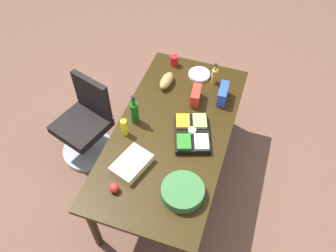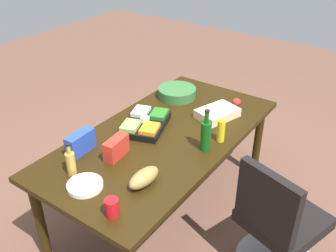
# 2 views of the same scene
# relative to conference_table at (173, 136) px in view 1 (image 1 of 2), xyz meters

# --- Properties ---
(ground_plane) EXTENTS (10.00, 10.00, 0.00)m
(ground_plane) POSITION_rel_conference_table_xyz_m (0.00, 0.00, -0.68)
(ground_plane) COLOR brown
(conference_table) EXTENTS (1.98, 1.00, 0.76)m
(conference_table) POSITION_rel_conference_table_xyz_m (0.00, 0.00, 0.00)
(conference_table) COLOR black
(conference_table) RESTS_ON ground
(office_chair) EXTENTS (0.60, 0.60, 0.93)m
(office_chair) POSITION_rel_conference_table_xyz_m (-0.05, -0.96, -0.32)
(office_chair) COLOR gray
(office_chair) RESTS_ON ground
(salad_bowl) EXTENTS (0.35, 0.35, 0.09)m
(salad_bowl) POSITION_rel_conference_table_xyz_m (0.58, 0.27, 0.12)
(salad_bowl) COLOR #336733
(salad_bowl) RESTS_ON conference_table
(mustard_bottle) EXTENTS (0.07, 0.07, 0.17)m
(mustard_bottle) POSITION_rel_conference_table_xyz_m (0.16, -0.39, 0.16)
(mustard_bottle) COLOR yellow
(mustard_bottle) RESTS_ON conference_table
(dressing_bottle) EXTENTS (0.08, 0.08, 0.23)m
(dressing_bottle) POSITION_rel_conference_table_xyz_m (-0.73, 0.20, 0.17)
(dressing_bottle) COLOR #BF8E39
(dressing_bottle) RESTS_ON conference_table
(bread_loaf) EXTENTS (0.25, 0.12, 0.10)m
(bread_loaf) POSITION_rel_conference_table_xyz_m (-0.54, -0.24, 0.13)
(bread_loaf) COLOR olive
(bread_loaf) RESTS_ON conference_table
(veggie_tray) EXTENTS (0.50, 0.42, 0.09)m
(veggie_tray) POSITION_rel_conference_table_xyz_m (0.00, 0.18, 0.11)
(veggie_tray) COLOR black
(veggie_tray) RESTS_ON conference_table
(apple_red) EXTENTS (0.08, 0.08, 0.08)m
(apple_red) POSITION_rel_conference_table_xyz_m (0.72, -0.24, 0.12)
(apple_red) COLOR red
(apple_red) RESTS_ON conference_table
(chip_bag_blue) EXTENTS (0.22, 0.09, 0.15)m
(chip_bag_blue) POSITION_rel_conference_table_xyz_m (-0.52, 0.33, 0.15)
(chip_bag_blue) COLOR #2748B3
(chip_bag_blue) RESTS_ON conference_table
(chip_bag_red) EXTENTS (0.21, 0.10, 0.14)m
(chip_bag_red) POSITION_rel_conference_table_xyz_m (-0.42, 0.09, 0.15)
(chip_bag_red) COLOR red
(chip_bag_red) RESTS_ON conference_table
(sheet_cake) EXTENTS (0.37, 0.31, 0.07)m
(sheet_cake) POSITION_rel_conference_table_xyz_m (0.46, -0.20, 0.11)
(sheet_cake) COLOR beige
(sheet_cake) RESTS_ON conference_table
(red_solo_cup) EXTENTS (0.09, 0.09, 0.11)m
(red_solo_cup) POSITION_rel_conference_table_xyz_m (-0.86, -0.27, 0.13)
(red_solo_cup) COLOR red
(red_solo_cup) RESTS_ON conference_table
(wine_bottle) EXTENTS (0.07, 0.07, 0.31)m
(wine_bottle) POSITION_rel_conference_table_xyz_m (-0.00, -0.36, 0.20)
(wine_bottle) COLOR #0F5014
(wine_bottle) RESTS_ON conference_table
(paper_plate_stack) EXTENTS (0.23, 0.23, 0.03)m
(paper_plate_stack) POSITION_rel_conference_table_xyz_m (-0.78, 0.03, 0.09)
(paper_plate_stack) COLOR white
(paper_plate_stack) RESTS_ON conference_table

